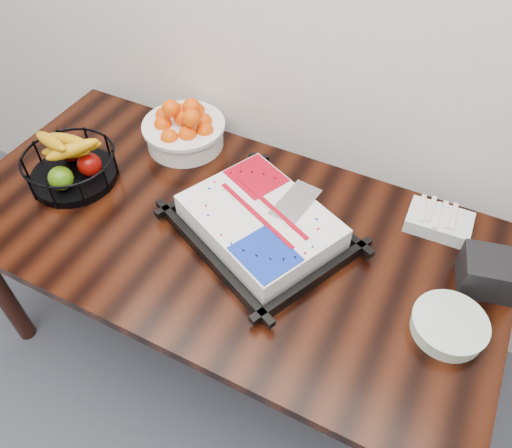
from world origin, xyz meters
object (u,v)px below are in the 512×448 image
at_px(plate_stack, 449,326).
at_px(tangerine_bowl, 184,126).
at_px(napkin_box, 489,273).
at_px(cake_tray, 260,224).
at_px(fruit_basket, 70,164).
at_px(table, 223,244).

bearing_deg(plate_stack, tangerine_bowl, 161.20).
bearing_deg(tangerine_bowl, napkin_box, -7.97).
xyz_separation_m(cake_tray, napkin_box, (0.67, 0.12, 0.01)).
distance_m(fruit_basket, plate_stack, 1.32).
xyz_separation_m(fruit_basket, plate_stack, (1.32, -0.02, -0.04)).
bearing_deg(plate_stack, cake_tray, 172.34).
relative_size(cake_tray, napkin_box, 4.18).
relative_size(plate_stack, napkin_box, 1.33).
relative_size(table, plate_stack, 8.77).
bearing_deg(table, plate_stack, -4.21).
bearing_deg(cake_tray, fruit_basket, -174.77).
xyz_separation_m(cake_tray, plate_stack, (0.61, -0.08, -0.02)).
relative_size(table, napkin_box, 11.64).
distance_m(table, napkin_box, 0.83).
xyz_separation_m(table, tangerine_bowl, (-0.33, 0.31, 0.17)).
xyz_separation_m(table, cake_tray, (0.13, 0.03, 0.14)).
bearing_deg(fruit_basket, plate_stack, -0.77).
xyz_separation_m(tangerine_bowl, fruit_basket, (-0.25, -0.35, -0.01)).
xyz_separation_m(cake_tray, fruit_basket, (-0.71, -0.06, 0.02)).
bearing_deg(cake_tray, table, -167.67).
relative_size(tangerine_bowl, fruit_basket, 0.97).
height_order(cake_tray, plate_stack, cake_tray).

